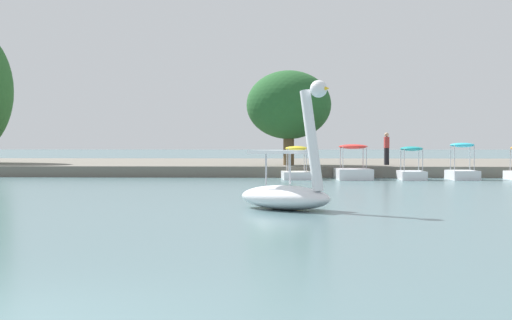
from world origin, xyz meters
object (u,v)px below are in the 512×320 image
object	(u,v)px
swan_boat	(287,188)
pedal_boat_red	(353,170)
person_on_path	(387,148)
pedal_boat_cyan	(462,170)
tree_broadleaf_left	(289,105)
pedal_boat_yellow	(296,169)
pedal_boat_teal	(412,169)

from	to	relation	value
swan_boat	pedal_boat_red	bearing A→B (deg)	79.34
swan_boat	person_on_path	size ratio (longest dim) A/B	1.81
swan_boat	person_on_path	xyz separation A→B (m)	(4.94, 19.85, 0.86)
pedal_boat_red	pedal_boat_cyan	world-z (taller)	pedal_boat_cyan
swan_boat	tree_broadleaf_left	size ratio (longest dim) A/B	0.58
swan_boat	pedal_boat_cyan	xyz separation A→B (m)	(7.61, 15.29, -0.06)
pedal_boat_yellow	tree_broadleaf_left	distance (m)	4.99
pedal_boat_cyan	person_on_path	xyz separation A→B (m)	(-2.66, 4.56, 0.92)
pedal_boat_cyan	tree_broadleaf_left	distance (m)	9.08
pedal_boat_cyan	person_on_path	size ratio (longest dim) A/B	1.18
swan_boat	pedal_boat_teal	distance (m)	15.96
pedal_boat_teal	pedal_boat_cyan	world-z (taller)	pedal_boat_cyan
swan_boat	pedal_boat_yellow	bearing A→B (deg)	88.56
pedal_boat_teal	person_on_path	size ratio (longest dim) A/B	1.24
pedal_boat_red	tree_broadleaf_left	distance (m)	5.81
pedal_boat_yellow	tree_broadleaf_left	xyz separation A→B (m)	(-0.34, 3.95, 3.04)
pedal_boat_cyan	pedal_boat_yellow	bearing A→B (deg)	179.48
tree_broadleaf_left	pedal_boat_cyan	bearing A→B (deg)	-27.96
pedal_boat_cyan	pedal_boat_red	bearing A→B (deg)	-179.27
pedal_boat_red	person_on_path	size ratio (longest dim) A/B	1.50
swan_boat	pedal_boat_cyan	world-z (taller)	swan_boat
pedal_boat_teal	pedal_boat_cyan	distance (m)	2.25
swan_boat	pedal_boat_teal	world-z (taller)	swan_boat
pedal_boat_cyan	pedal_boat_teal	bearing A→B (deg)	-173.32
pedal_boat_teal	pedal_boat_cyan	size ratio (longest dim) A/B	1.06
pedal_boat_red	tree_broadleaf_left	world-z (taller)	tree_broadleaf_left
pedal_boat_teal	person_on_path	world-z (taller)	person_on_path
pedal_boat_red	pedal_boat_yellow	bearing A→B (deg)	177.09
tree_broadleaf_left	pedal_boat_teal	bearing A→B (deg)	-38.77
pedal_boat_red	pedal_boat_cyan	distance (m)	4.74
pedal_boat_yellow	pedal_boat_teal	world-z (taller)	pedal_boat_yellow
tree_broadleaf_left	person_on_path	distance (m)	5.36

